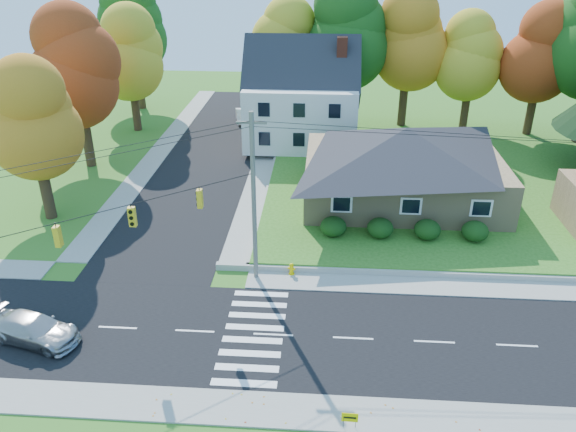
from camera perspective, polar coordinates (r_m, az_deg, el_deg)
name	(u,v)px	position (r m, az deg, el deg)	size (l,w,h in m)	color
ground	(273,335)	(28.85, -1.51, -11.98)	(120.00, 120.00, 0.00)	#3D7923
road_main	(273,335)	(28.84, -1.51, -11.97)	(90.00, 8.00, 0.02)	black
road_cross	(214,152)	(52.67, -7.57, 6.46)	(8.00, 44.00, 0.02)	black
sidewalk_north	(281,280)	(32.86, -0.69, -6.49)	(90.00, 2.00, 0.08)	#9C9A90
sidewalk_south	(262,409)	(25.14, -2.64, -19.03)	(90.00, 2.00, 0.08)	#9C9A90
lawn	(455,177)	(48.10, 16.59, 3.86)	(30.00, 30.00, 0.50)	#3D7923
ranch_house	(404,163)	(41.53, 11.67, 5.32)	(14.60, 10.60, 5.40)	tan
colonial_house	(302,99)	(52.21, 1.42, 11.78)	(10.40, 8.40, 9.60)	silver
hedge_row	(404,229)	(36.73, 11.67, -1.27)	(10.70, 1.70, 1.27)	#163A10
traffic_infrastructure	(272,232)	(27.14, -1.68, -1.65)	(38.10, 10.66, 10.00)	#666059
tree_lot_0	(284,45)	(57.40, -0.37, 16.96)	(6.72, 6.72, 12.51)	#3F2A19
tree_lot_1	(347,34)	(56.06, 5.99, 17.94)	(7.84, 7.84, 14.60)	#3F2A19
tree_lot_2	(409,40)	(57.64, 12.18, 17.09)	(7.28, 7.28, 13.56)	#3F2A19
tree_lot_3	(473,57)	(58.00, 18.25, 15.13)	(6.16, 6.16, 11.47)	#3F2A19
tree_lot_4	(542,52)	(58.66, 24.43, 14.90)	(6.72, 6.72, 12.51)	#3F2A19
tree_west_0	(31,120)	(40.93, -24.64, 8.88)	(6.16, 6.16, 11.47)	#3F2A19
tree_west_1	(75,67)	(49.76, -20.81, 13.95)	(7.28, 7.28, 13.56)	#3F2A19
tree_west_2	(129,52)	(58.63, -15.89, 15.70)	(6.72, 6.72, 12.51)	#3F2A19
tree_west_3	(133,26)	(66.54, -15.49, 18.11)	(7.84, 7.84, 14.60)	#3F2A19
silver_sedan	(34,329)	(30.72, -24.44, -10.43)	(1.91, 4.71, 1.37)	#A9A9AB
white_car	(243,116)	(61.20, -4.59, 10.14)	(1.36, 3.90, 1.29)	silver
fire_hydrant	(292,269)	(33.15, 0.36, -5.45)	(0.46, 0.36, 0.80)	#E7C200
yard_sign	(350,418)	(24.15, 6.30, -19.70)	(0.68, 0.05, 0.84)	black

